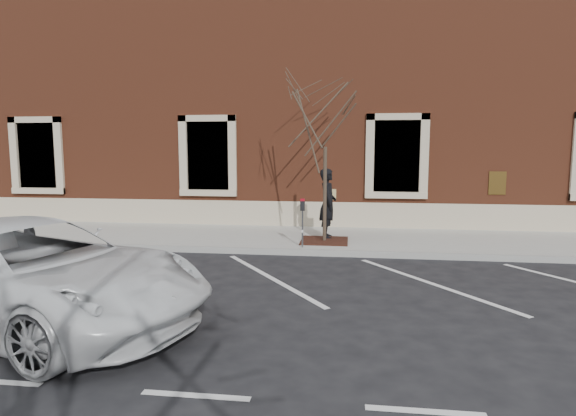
# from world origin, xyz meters

# --- Properties ---
(ground) EXTENTS (120.00, 120.00, 0.00)m
(ground) POSITION_xyz_m (0.00, 0.00, 0.00)
(ground) COLOR #28282B
(ground) RESTS_ON ground
(sidewalk_near) EXTENTS (40.00, 3.50, 0.15)m
(sidewalk_near) POSITION_xyz_m (0.00, 1.75, 0.07)
(sidewalk_near) COLOR #BAB9AE
(sidewalk_near) RESTS_ON ground
(curb_near) EXTENTS (40.00, 0.12, 0.15)m
(curb_near) POSITION_xyz_m (0.00, -0.05, 0.07)
(curb_near) COLOR #9E9E99
(curb_near) RESTS_ON ground
(parking_stripes) EXTENTS (28.00, 4.40, 0.01)m
(parking_stripes) POSITION_xyz_m (0.00, -2.20, 0.00)
(parking_stripes) COLOR silver
(parking_stripes) RESTS_ON ground
(building_civic) EXTENTS (40.00, 8.62, 8.00)m
(building_civic) POSITION_xyz_m (0.00, 7.74, 4.00)
(building_civic) COLOR brown
(building_civic) RESTS_ON ground
(man) EXTENTS (0.53, 0.75, 1.94)m
(man) POSITION_xyz_m (0.99, 1.56, 1.12)
(man) COLOR black
(man) RESTS_ON sidewalk_near
(parking_meter) EXTENTS (0.11, 0.09, 1.24)m
(parking_meter) POSITION_xyz_m (0.42, 0.20, 1.01)
(parking_meter) COLOR #595B60
(parking_meter) RESTS_ON sidewalk_near
(tree_grate) EXTENTS (1.26, 1.26, 0.03)m
(tree_grate) POSITION_xyz_m (0.93, 1.08, 0.17)
(tree_grate) COLOR #3C1A13
(tree_grate) RESTS_ON sidewalk_near
(sapling) EXTENTS (2.76, 2.76, 4.60)m
(sapling) POSITION_xyz_m (0.93, 1.08, 3.37)
(sapling) COLOR #433529
(sapling) RESTS_ON sidewalk_near
(white_truck) EXTENTS (6.20, 4.07, 1.58)m
(white_truck) POSITION_xyz_m (-3.17, -5.28, 0.79)
(white_truck) COLOR white
(white_truck) RESTS_ON ground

